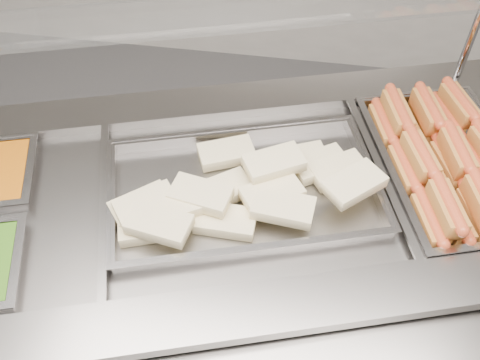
# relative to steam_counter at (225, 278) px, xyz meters

# --- Properties ---
(steam_counter) EXTENTS (2.28, 1.51, 1.00)m
(steam_counter) POSITION_rel_steam_counter_xyz_m (0.00, 0.00, 0.00)
(steam_counter) COLOR slate
(steam_counter) RESTS_ON ground
(sneeze_guard) EXTENTS (1.85, 0.87, 0.49)m
(sneeze_guard) POSITION_rel_steam_counter_xyz_m (-0.07, 0.23, 0.91)
(sneeze_guard) COLOR silver
(sneeze_guard) RESTS_ON steam_counter
(pan_hotdogs) EXTENTS (0.55, 0.70, 0.11)m
(pan_hotdogs) POSITION_rel_steam_counter_xyz_m (0.66, 0.21, 0.46)
(pan_hotdogs) COLOR #969393
(pan_hotdogs) RESTS_ON steam_counter
(pan_wraps) EXTENTS (0.86, 0.65, 0.08)m
(pan_wraps) POSITION_rel_steam_counter_xyz_m (0.06, 0.02, 0.47)
(pan_wraps) COLOR #969393
(pan_wraps) RESTS_ON steam_counter
(hotdogs_in_buns) EXTENTS (0.49, 0.63, 0.13)m
(hotdogs_in_buns) POSITION_rel_steam_counter_xyz_m (0.66, 0.20, 0.51)
(hotdogs_in_buns) COLOR #AF7224
(hotdogs_in_buns) RESTS_ON pan_hotdogs
(tortilla_wraps) EXTENTS (0.77, 0.47, 0.10)m
(tortilla_wraps) POSITION_rel_steam_counter_xyz_m (0.05, -0.01, 0.52)
(tortilla_wraps) COLOR beige
(tortilla_wraps) RESTS_ON pan_wraps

